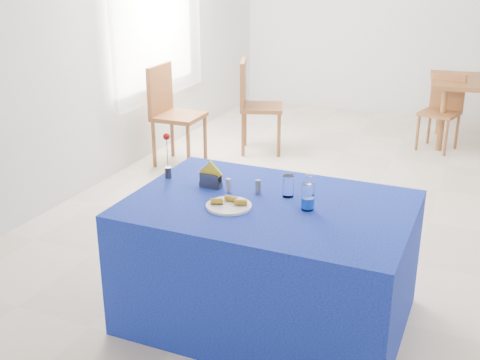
{
  "coord_description": "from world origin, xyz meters",
  "views": [
    {
      "loc": [
        0.92,
        -4.77,
        2.1
      ],
      "look_at": [
        -0.31,
        -1.92,
        0.92
      ],
      "focal_mm": 45.0,
      "sensor_mm": 36.0,
      "label": 1
    }
  ],
  "objects_px": {
    "plate": "(229,206)",
    "chair_win_a": "(171,108)",
    "chair_win_b": "(253,100)",
    "chair_bg_left": "(443,106)",
    "water_bottle": "(308,197)",
    "blue_table": "(268,262)"
  },
  "relations": [
    {
      "from": "plate",
      "to": "water_bottle",
      "type": "distance_m",
      "value": 0.44
    },
    {
      "from": "chair_bg_left",
      "to": "blue_table",
      "type": "bearing_deg",
      "value": -82.99
    },
    {
      "from": "blue_table",
      "to": "chair_win_b",
      "type": "height_order",
      "value": "chair_win_b"
    },
    {
      "from": "plate",
      "to": "blue_table",
      "type": "distance_m",
      "value": 0.46
    },
    {
      "from": "plate",
      "to": "chair_win_a",
      "type": "relative_size",
      "value": 0.25
    },
    {
      "from": "plate",
      "to": "chair_win_b",
      "type": "xyz_separation_m",
      "value": [
        -1.14,
        3.16,
        -0.18
      ]
    },
    {
      "from": "blue_table",
      "to": "water_bottle",
      "type": "relative_size",
      "value": 7.44
    },
    {
      "from": "blue_table",
      "to": "chair_win_b",
      "type": "distance_m",
      "value": 3.29
    },
    {
      "from": "water_bottle",
      "to": "chair_bg_left",
      "type": "relative_size",
      "value": 0.25
    },
    {
      "from": "water_bottle",
      "to": "chair_win_b",
      "type": "relative_size",
      "value": 0.21
    },
    {
      "from": "water_bottle",
      "to": "chair_bg_left",
      "type": "distance_m",
      "value": 3.98
    },
    {
      "from": "blue_table",
      "to": "water_bottle",
      "type": "height_order",
      "value": "water_bottle"
    },
    {
      "from": "chair_win_b",
      "to": "chair_bg_left",
      "type": "bearing_deg",
      "value": -83.6
    },
    {
      "from": "water_bottle",
      "to": "chair_win_a",
      "type": "relative_size",
      "value": 0.21
    },
    {
      "from": "chair_win_a",
      "to": "chair_bg_left",
      "type": "bearing_deg",
      "value": -58.23
    },
    {
      "from": "plate",
      "to": "chair_bg_left",
      "type": "relative_size",
      "value": 0.3
    },
    {
      "from": "water_bottle",
      "to": "chair_win_b",
      "type": "height_order",
      "value": "chair_win_b"
    },
    {
      "from": "plate",
      "to": "blue_table",
      "type": "xyz_separation_m",
      "value": [
        0.19,
        0.15,
        -0.39
      ]
    },
    {
      "from": "chair_win_a",
      "to": "chair_win_b",
      "type": "height_order",
      "value": "chair_win_a"
    },
    {
      "from": "blue_table",
      "to": "chair_bg_left",
      "type": "xyz_separation_m",
      "value": [
        0.58,
        3.95,
        0.11
      ]
    },
    {
      "from": "blue_table",
      "to": "chair_bg_left",
      "type": "bearing_deg",
      "value": 81.7
    },
    {
      "from": "chair_bg_left",
      "to": "chair_win_b",
      "type": "height_order",
      "value": "chair_win_b"
    }
  ]
}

